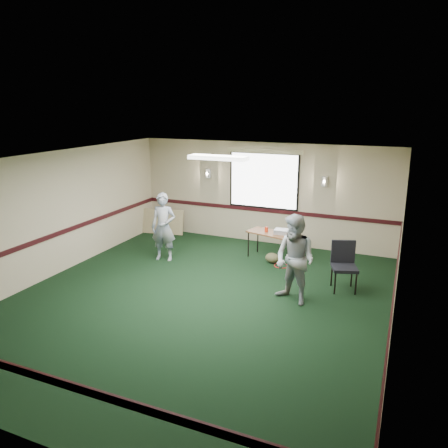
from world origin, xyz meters
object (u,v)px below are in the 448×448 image
at_px(projector, 281,232).
at_px(person_right, 295,260).
at_px(person_left, 163,227).
at_px(conference_chair, 344,262).
at_px(folding_table, 274,235).

relative_size(projector, person_right, 0.19).
bearing_deg(person_left, conference_chair, -12.41).
distance_m(folding_table, conference_chair, 2.10).
distance_m(folding_table, person_left, 2.67).
height_order(conference_chair, person_right, person_right).
xyz_separation_m(folding_table, conference_chair, (1.79, -1.10, -0.03)).
bearing_deg(folding_table, person_right, -49.64).
bearing_deg(projector, conference_chair, -36.82).
xyz_separation_m(projector, person_left, (-2.61, -1.07, 0.10)).
bearing_deg(conference_chair, projector, 126.35).
bearing_deg(person_right, conference_chair, 78.16).
bearing_deg(folding_table, projector, 21.88).
bearing_deg(person_right, folding_table, 140.88).
distance_m(folding_table, person_right, 2.37).
xyz_separation_m(folding_table, person_right, (1.03, -2.12, 0.24)).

